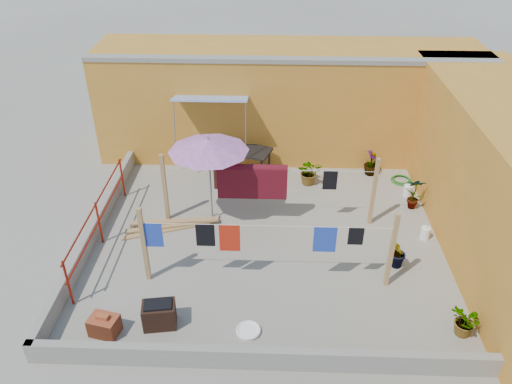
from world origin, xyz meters
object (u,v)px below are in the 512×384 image
(water_jug_b, at_px, (408,191))
(green_hose, at_px, (401,180))
(brick_stack, at_px, (104,325))
(white_basin, at_px, (248,331))
(plant_back_a, at_px, (310,172))
(patio_umbrella, at_px, (208,146))
(brazier, at_px, (159,314))
(outdoor_table, at_px, (243,151))
(water_jug_a, at_px, (425,233))

(water_jug_b, xyz_separation_m, green_hose, (0.00, 0.76, -0.12))
(brick_stack, xyz_separation_m, green_hose, (6.68, 5.75, -0.16))
(white_basin, height_order, plant_back_a, plant_back_a)
(patio_umbrella, xyz_separation_m, brazier, (-0.60, -3.53, -1.76))
(brazier, distance_m, water_jug_b, 7.42)
(outdoor_table, relative_size, white_basin, 3.71)
(green_hose, height_order, plant_back_a, plant_back_a)
(green_hose, bearing_deg, water_jug_a, -90.00)
(white_basin, bearing_deg, plant_back_a, 75.36)
(patio_umbrella, relative_size, green_hose, 3.99)
(brick_stack, bearing_deg, outdoor_table, 70.13)
(outdoor_table, height_order, plant_back_a, plant_back_a)
(brick_stack, relative_size, plant_back_a, 0.80)
(plant_back_a, bearing_deg, brazier, -120.36)
(patio_umbrella, distance_m, water_jug_a, 5.47)
(patio_umbrella, distance_m, water_jug_b, 5.56)
(white_basin, relative_size, green_hose, 0.83)
(patio_umbrella, relative_size, outdoor_table, 1.29)
(patio_umbrella, height_order, water_jug_b, patio_umbrella)
(brick_stack, height_order, white_basin, brick_stack)
(brick_stack, bearing_deg, brazier, 13.56)
(outdoor_table, relative_size, water_jug_b, 4.89)
(patio_umbrella, height_order, brick_stack, patio_umbrella)
(brick_stack, distance_m, white_basin, 2.68)
(water_jug_a, bearing_deg, patio_umbrella, 172.94)
(outdoor_table, height_order, brick_stack, outdoor_table)
(white_basin, bearing_deg, water_jug_a, 37.04)
(brazier, relative_size, water_jug_b, 1.87)
(green_hose, bearing_deg, plant_back_a, -175.11)
(water_jug_a, distance_m, water_jug_b, 1.86)
(outdoor_table, bearing_deg, brazier, -101.77)
(brazier, xyz_separation_m, green_hose, (5.70, 5.52, -0.23))
(patio_umbrella, bearing_deg, green_hose, 21.31)
(brazier, xyz_separation_m, water_jug_b, (5.70, 4.76, -0.11))
(outdoor_table, relative_size, brazier, 2.62)
(water_jug_a, bearing_deg, plant_back_a, 137.30)
(water_jug_b, relative_size, green_hose, 0.63)
(outdoor_table, bearing_deg, water_jug_b, -14.11)
(outdoor_table, distance_m, water_jug_b, 4.64)
(outdoor_table, height_order, brazier, outdoor_table)
(patio_umbrella, bearing_deg, outdoor_table, 75.22)
(brick_stack, relative_size, white_basin, 1.27)
(patio_umbrella, bearing_deg, brick_stack, -112.89)
(patio_umbrella, bearing_deg, plant_back_a, 35.25)
(water_jug_b, bearing_deg, brick_stack, -143.23)
(water_jug_a, bearing_deg, white_basin, -142.96)
(white_basin, relative_size, water_jug_a, 1.37)
(outdoor_table, distance_m, white_basin, 6.06)
(outdoor_table, height_order, white_basin, outdoor_table)
(white_basin, bearing_deg, brick_stack, -177.66)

